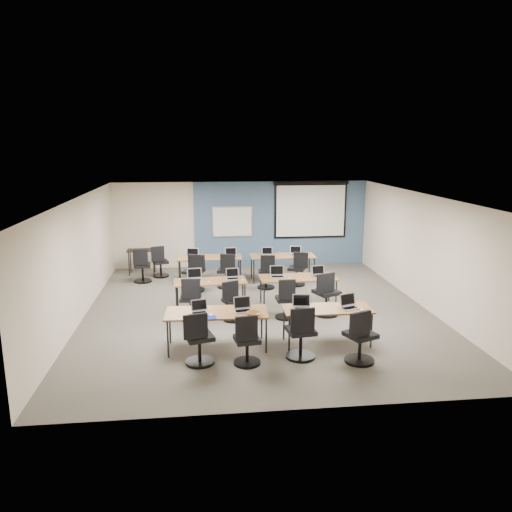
{
  "coord_description": "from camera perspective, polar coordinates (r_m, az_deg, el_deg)",
  "views": [
    {
      "loc": [
        -1.31,
        -11.11,
        3.86
      ],
      "look_at": [
        -0.01,
        0.4,
        1.24
      ],
      "focal_mm": 35.0,
      "sensor_mm": 36.0,
      "label": 1
    }
  ],
  "objects": [
    {
      "name": "wall_left",
      "position": [
        11.7,
        -19.59,
        -0.4
      ],
      "size": [
        0.04,
        9.0,
        2.7
      ],
      "primitive_type": "cube",
      "color": "beige",
      "rests_on": "ground"
    },
    {
      "name": "laptop_11",
      "position": [
        14.41,
        4.61,
        0.4
      ],
      "size": [
        0.32,
        0.27,
        0.24
      ],
      "rotation": [
        0.0,
        0.0,
        -0.06
      ],
      "color": "#AEAEAE",
      "rests_on": "training_table_back_right"
    },
    {
      "name": "training_table_back_right",
      "position": [
        14.3,
        3.04,
        -0.1
      ],
      "size": [
        1.84,
        0.77,
        0.73
      ],
      "rotation": [
        0.0,
        0.0,
        -0.01
      ],
      "color": "#98622C",
      "rests_on": "floor"
    },
    {
      "name": "mouse_2",
      "position": [
        9.56,
        6.31,
        -6.37
      ],
      "size": [
        0.07,
        0.1,
        0.03
      ],
      "primitive_type": "ellipsoid",
      "rotation": [
        0.0,
        0.0,
        0.13
      ],
      "color": "white",
      "rests_on": "training_table_front_right"
    },
    {
      "name": "laptop_2",
      "position": [
        9.74,
        5.31,
        -5.66
      ],
      "size": [
        0.35,
        0.3,
        0.27
      ],
      "rotation": [
        0.0,
        0.0,
        -0.14
      ],
      "color": "silver",
      "rests_on": "training_table_front_right"
    },
    {
      "name": "laptop_6",
      "position": [
        12.01,
        2.46,
        -2.07
      ],
      "size": [
        0.34,
        0.29,
        0.25
      ],
      "rotation": [
        0.0,
        0.0,
        -0.06
      ],
      "color": "#A9A9B5",
      "rests_on": "training_table_mid_right"
    },
    {
      "name": "task_chair_11",
      "position": [
        13.84,
        4.77,
        -1.78
      ],
      "size": [
        0.52,
        0.49,
        0.98
      ],
      "rotation": [
        0.0,
        0.0,
        -0.39
      ],
      "color": "black",
      "rests_on": "floor"
    },
    {
      "name": "utility_table",
      "position": [
        15.37,
        -12.95,
        0.33
      ],
      "size": [
        0.84,
        0.47,
        0.75
      ],
      "rotation": [
        0.0,
        0.0,
        0.02
      ],
      "color": "black",
      "rests_on": "floor"
    },
    {
      "name": "laptop_9",
      "position": [
        14.11,
        -2.87,
        0.17
      ],
      "size": [
        0.33,
        0.28,
        0.25
      ],
      "rotation": [
        0.0,
        0.0,
        0.08
      ],
      "color": "silver",
      "rests_on": "training_table_back_left"
    },
    {
      "name": "mouse_3",
      "position": [
        9.85,
        11.97,
        -6.01
      ],
      "size": [
        0.06,
        0.1,
        0.03
      ],
      "primitive_type": "ellipsoid",
      "rotation": [
        0.0,
        0.0,
        -0.03
      ],
      "color": "white",
      "rests_on": "training_table_front_right"
    },
    {
      "name": "laptop_3",
      "position": [
        9.93,
        10.57,
        -5.47
      ],
      "size": [
        0.35,
        0.3,
        0.26
      ],
      "rotation": [
        0.0,
        0.0,
        0.33
      ],
      "color": "#AFAFAF",
      "rests_on": "training_table_front_right"
    },
    {
      "name": "laptop_0",
      "position": [
        9.54,
        -6.51,
        -6.12
      ],
      "size": [
        0.31,
        0.27,
        0.24
      ],
      "rotation": [
        0.0,
        0.0,
        0.24
      ],
      "color": "#B2B2B2",
      "rests_on": "training_table_front_left"
    },
    {
      "name": "blue_accent_panel",
      "position": [
        15.98,
        2.84,
        3.69
      ],
      "size": [
        5.5,
        0.04,
        2.7
      ],
      "primitive_type": "cube",
      "color": "#3D5977",
      "rests_on": "wall_back"
    },
    {
      "name": "task_chair_2",
      "position": [
        9.22,
        5.18,
        -9.19
      ],
      "size": [
        0.55,
        0.55,
        1.02
      ],
      "rotation": [
        0.0,
        0.0,
        0.11
      ],
      "color": "black",
      "rests_on": "floor"
    },
    {
      "name": "mouse_4",
      "position": [
        11.57,
        -5.44,
        -2.97
      ],
      "size": [
        0.07,
        0.1,
        0.03
      ],
      "primitive_type": "ellipsoid",
      "rotation": [
        0.0,
        0.0,
        0.19
      ],
      "color": "white",
      "rests_on": "training_table_mid_left"
    },
    {
      "name": "snack_plate",
      "position": [
        9.43,
        5.5,
        -6.66
      ],
      "size": [
        0.21,
        0.21,
        0.01
      ],
      "primitive_type": "cylinder",
      "rotation": [
        0.0,
        0.0,
        0.22
      ],
      "color": "white",
      "rests_on": "training_table_front_right"
    },
    {
      "name": "laptop_5",
      "position": [
        11.84,
        -2.7,
        -2.31
      ],
      "size": [
        0.31,
        0.26,
        0.24
      ],
      "rotation": [
        0.0,
        0.0,
        0.13
      ],
      "color": "#B3B3B7",
      "rests_on": "training_table_mid_left"
    },
    {
      "name": "mouse_11",
      "position": [
        14.18,
        5.45,
        -0.02
      ],
      "size": [
        0.06,
        0.09,
        0.03
      ],
      "primitive_type": "ellipsoid",
      "rotation": [
        0.0,
        0.0,
        0.03
      ],
      "color": "white",
      "rests_on": "training_table_back_right"
    },
    {
      "name": "training_table_back_left",
      "position": [
        14.16,
        -5.33,
        -0.28
      ],
      "size": [
        1.82,
        0.76,
        0.73
      ],
      "rotation": [
        0.0,
        0.0,
        -0.02
      ],
      "color": "#9B7341",
      "rests_on": "floor"
    },
    {
      "name": "task_chair_1",
      "position": [
        8.95,
        -1.04,
        -10.04
      ],
      "size": [
        0.48,
        0.48,
        0.97
      ],
      "rotation": [
        0.0,
        0.0,
        0.14
      ],
      "color": "black",
      "rests_on": "floor"
    },
    {
      "name": "mouse_10",
      "position": [
        14.07,
        1.8,
        -0.08
      ],
      "size": [
        0.06,
        0.09,
        0.03
      ],
      "primitive_type": "ellipsoid",
      "rotation": [
        0.0,
        0.0,
        0.04
      ],
      "color": "white",
      "rests_on": "training_table_back_right"
    },
    {
      "name": "mouse_7",
      "position": [
        12.05,
        7.81,
        -2.38
      ],
      "size": [
        0.07,
        0.1,
        0.03
      ],
      "primitive_type": "ellipsoid",
      "rotation": [
        0.0,
        0.0,
        0.11
      ],
      "color": "white",
      "rests_on": "training_table_mid_right"
    },
    {
      "name": "mouse_9",
      "position": [
        13.93,
        -2.59,
        -0.21
      ],
      "size": [
        0.07,
        0.1,
        0.04
      ],
      "primitive_type": "ellipsoid",
      "rotation": [
        0.0,
        0.0,
        0.03
      ],
      "color": "white",
      "rests_on": "training_table_back_left"
    },
    {
      "name": "spare_chair_a",
      "position": [
        14.93,
        -10.92,
        -0.93
      ],
      "size": [
        0.48,
        0.47,
        0.95
      ],
      "rotation": [
        0.0,
        0.0,
        0.3
      ],
      "color": "black",
      "rests_on": "floor"
    },
    {
      "name": "task_chair_10",
      "position": [
        13.49,
        1.21,
        -2.15
      ],
      "size": [
        0.47,
        0.47,
        0.96
      ],
      "rotation": [
        0.0,
        0.0,
        -0.09
      ],
      "color": "black",
      "rests_on": "floor"
    },
    {
      "name": "whiteboard",
      "position": [
        15.75,
        -2.72,
        3.92
      ],
      "size": [
        1.28,
        0.03,
        0.98
      ],
      "color": "#ACAFB2",
      "rests_on": "wall_back"
    },
    {
      "name": "task_chair_4",
      "position": [
        11.23,
        -7.46,
        -5.28
      ],
      "size": [
        0.51,
        0.51,
        0.99
      ],
      "rotation": [
        0.0,
        0.0,
        -0.09
      ],
      "color": "black",
      "rests_on": "floor"
    },
    {
      "name": "wall_back",
      "position": [
        15.86,
        -1.65,
        3.63
      ],
      "size": [
        8.0,
        0.04,
        2.7
      ],
      "primitive_type": "cube",
      "color": "beige",
      "rests_on": "ground"
    },
    {
      "name": "wall_front",
      "position": [
        7.19,
        4.51,
        -7.74
      ],
      "size": [
        8.0,
        0.04,
        2.7
      ],
      "primitive_type": "cube",
      "color": "beige",
      "rests_on": "ground"
    },
    {
      "name": "mouse_6",
      "position": [
        11.85,
        3.84,
        -2.55
      ],
      "size": [
        0.06,
        0.1,
        0.03
      ],
      "primitive_type": "ellipsoid",
      "rotation": [
        0.0,
        0.0,
        0.08
      ],
      "color": "white",
      "rests_on": "training_table_mid_right"
    },
    {
      "name": "task_chair_7",
      "position": [
        11.51,
        8.02,
        -4.71
      ],
      "size": [
        0.6,
        0.57,
        1.04
      ],
      "rotation": [
        0.0,
        0.0,
        0.37
      ],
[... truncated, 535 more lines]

